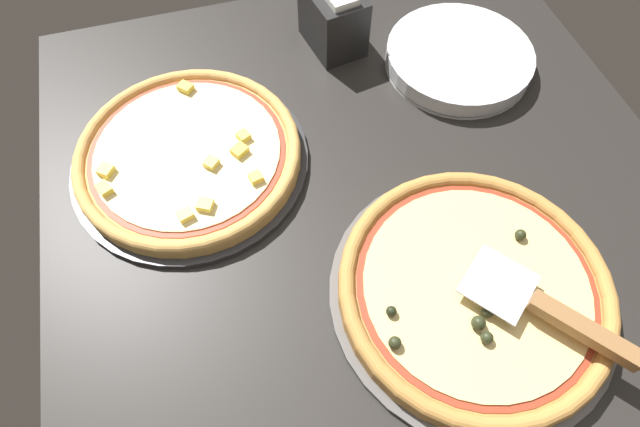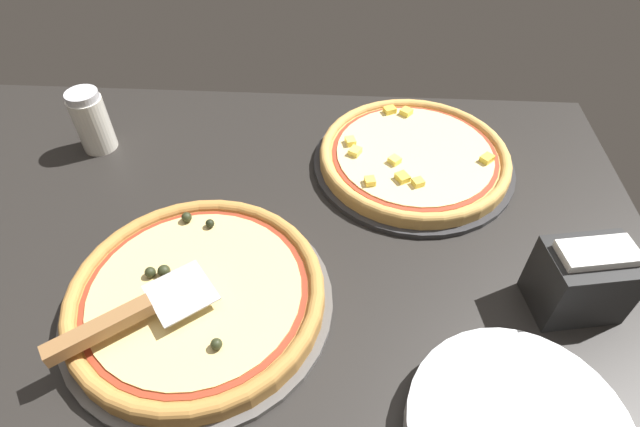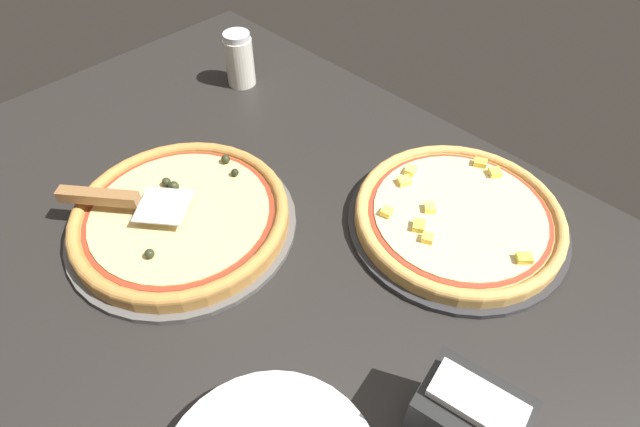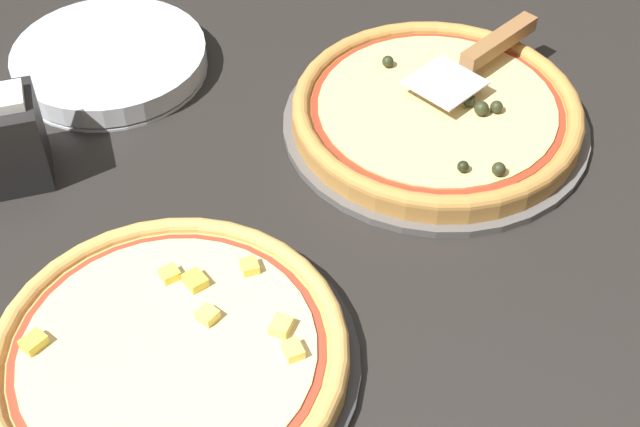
{
  "view_description": "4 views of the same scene",
  "coord_description": "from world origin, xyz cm",
  "px_view_note": "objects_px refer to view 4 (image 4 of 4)",
  "views": [
    {
      "loc": [
        -23.99,
        18.84,
        64.03
      ],
      "look_at": [
        10.68,
        8.76,
        3.0
      ],
      "focal_mm": 28.0,
      "sensor_mm": 36.0,
      "label": 1
    },
    {
      "loc": [
        13.92,
        -47.42,
        60.59
      ],
      "look_at": [
        10.68,
        8.76,
        3.0
      ],
      "focal_mm": 28.0,
      "sensor_mm": 36.0,
      "label": 2
    },
    {
      "loc": [
        50.54,
        -31.47,
        63.63
      ],
      "look_at": [
        10.68,
        8.76,
        3.0
      ],
      "focal_mm": 28.0,
      "sensor_mm": 36.0,
      "label": 3
    },
    {
      "loc": [
        18.22,
        76.47,
        72.93
      ],
      "look_at": [
        10.68,
        8.76,
        3.0
      ],
      "focal_mm": 50.0,
      "sensor_mm": 36.0,
      "label": 4
    }
  ],
  "objects_px": {
    "plate_stack": "(110,60)",
    "pizza_front": "(437,110)",
    "pizza_back": "(169,353)",
    "serving_spatula": "(488,49)"
  },
  "relations": [
    {
      "from": "plate_stack",
      "to": "serving_spatula",
      "type": "bearing_deg",
      "value": 169.23
    },
    {
      "from": "pizza_front",
      "to": "pizza_back",
      "type": "distance_m",
      "value": 0.46
    },
    {
      "from": "pizza_back",
      "to": "pizza_front",
      "type": "bearing_deg",
      "value": -134.93
    },
    {
      "from": "pizza_front",
      "to": "plate_stack",
      "type": "bearing_deg",
      "value": -21.79
    },
    {
      "from": "pizza_back",
      "to": "plate_stack",
      "type": "bearing_deg",
      "value": -80.44
    },
    {
      "from": "plate_stack",
      "to": "pizza_front",
      "type": "bearing_deg",
      "value": 158.21
    },
    {
      "from": "serving_spatula",
      "to": "pizza_back",
      "type": "bearing_deg",
      "value": 44.56
    },
    {
      "from": "pizza_back",
      "to": "plate_stack",
      "type": "relative_size",
      "value": 1.35
    },
    {
      "from": "pizza_front",
      "to": "serving_spatula",
      "type": "height_order",
      "value": "serving_spatula"
    },
    {
      "from": "pizza_front",
      "to": "serving_spatula",
      "type": "distance_m",
      "value": 0.11
    }
  ]
}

